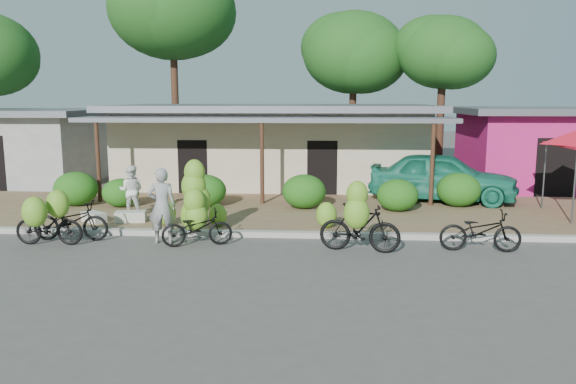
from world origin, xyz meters
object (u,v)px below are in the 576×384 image
at_px(tree_far_center, 169,7).
at_px(bike_far_left, 69,219).
at_px(tree_center_right, 350,51).
at_px(tree_near_right, 439,51).
at_px(bike_left, 46,222).
at_px(teal_van, 443,177).
at_px(bike_right, 359,223).
at_px(bystander, 131,190).
at_px(bike_center, 196,211).
at_px(vendor, 162,206).
at_px(bike_far_right, 480,231).
at_px(sack_near, 131,217).
at_px(sack_far, 94,217).

xyz_separation_m(tree_far_center, bike_far_left, (1.26, -14.87, -7.52)).
bearing_deg(tree_center_right, tree_near_right, -26.57).
bearing_deg(bike_left, tree_far_center, 2.73).
bearing_deg(bike_left, teal_van, -60.70).
distance_m(tree_center_right, bike_right, 16.87).
bearing_deg(tree_near_right, bystander, -136.02).
xyz_separation_m(tree_near_right, bike_center, (-8.46, -13.36, -4.96)).
distance_m(tree_center_right, vendor, 17.03).
distance_m(bike_far_left, bike_far_right, 10.24).
bearing_deg(bystander, bike_center, 130.89).
height_order(bike_center, bike_far_right, bike_center).
bearing_deg(sack_near, tree_near_right, 46.99).
relative_size(bike_right, sack_near, 2.37).
bearing_deg(tree_near_right, teal_van, -98.72).
bearing_deg(bystander, sack_near, 103.35).
distance_m(bike_far_left, teal_van, 12.05).
bearing_deg(bystander, teal_van, -165.76).
bearing_deg(bike_far_right, tree_far_center, 41.04).
bearing_deg(tree_far_center, teal_van, -37.60).
height_order(tree_center_right, bike_far_left, tree_center_right).
distance_m(bike_center, vendor, 0.86).
distance_m(tree_near_right, teal_van, 9.09).
xyz_separation_m(tree_center_right, bystander, (-7.05, -12.66, -5.08)).
bearing_deg(sack_far, tree_far_center, 95.10).
relative_size(tree_near_right, vendor, 3.85).
relative_size(sack_far, teal_van, 0.15).
bearing_deg(teal_van, tree_far_center, 65.91).
distance_m(tree_far_center, vendor, 16.92).
distance_m(bike_far_left, sack_near, 2.07).
relative_size(tree_center_right, sack_far, 10.52).
relative_size(bike_far_left, bike_left, 1.15).
xyz_separation_m(bike_far_left, sack_near, (0.96, 1.81, -0.31)).
bearing_deg(tree_near_right, vendor, -124.81).
relative_size(tree_far_center, bike_far_left, 5.35).
bearing_deg(bike_far_left, tree_center_right, -27.52).
bearing_deg(bystander, bike_far_right, 159.43).
xyz_separation_m(bike_center, sack_far, (-3.36, 1.69, -0.56)).
relative_size(tree_far_center, tree_near_right, 1.42).
height_order(sack_far, vendor, vendor).
xyz_separation_m(tree_near_right, bike_far_right, (-1.51, -13.70, -5.29)).
relative_size(bike_far_right, sack_near, 2.28).
relative_size(bike_far_left, bike_right, 0.98).
xyz_separation_m(bike_far_left, bike_center, (3.28, 0.01, 0.24)).
bearing_deg(tree_center_right, tree_far_center, -176.82).
xyz_separation_m(tree_near_right, teal_van, (-1.17, -7.61, -4.82)).
relative_size(bike_far_right, bystander, 1.28).
relative_size(tree_far_center, teal_van, 2.13).
bearing_deg(vendor, bike_far_right, 168.44).
bearing_deg(sack_near, bike_far_right, -12.97).
distance_m(tree_center_right, bike_left, 18.63).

